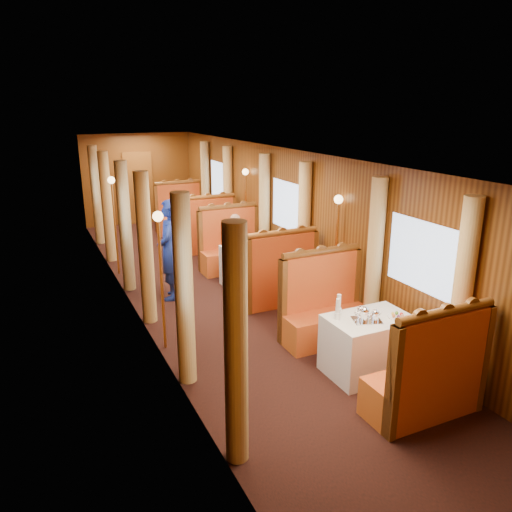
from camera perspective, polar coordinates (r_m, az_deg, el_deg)
floor at (r=9.15m, az=-4.71°, el=-4.02°), size 3.00×12.00×0.01m
ceiling at (r=8.58m, az=-5.12°, el=11.76°), size 3.00×12.00×0.01m
wall_far at (r=14.47m, az=-13.33°, el=8.55°), size 3.00×0.01×2.50m
wall_near at (r=4.11m, az=26.92°, el=-14.74°), size 3.00×0.01×2.50m
wall_left at (r=8.40m, az=-14.55°, el=2.50°), size 0.01×12.00×2.50m
wall_right at (r=9.39m, az=3.72°, el=4.53°), size 0.01×12.00×2.50m
doorway_far at (r=14.48m, az=-13.23°, el=7.56°), size 0.80×0.04×2.00m
table_near at (r=6.52m, az=12.73°, el=-9.90°), size 1.05×0.72×0.75m
banquette_near_fwd at (r=5.84m, az=18.96°, el=-13.32°), size 1.30×0.55×1.34m
banquette_near_aft at (r=7.24m, az=7.86°, el=-6.38°), size 1.30×0.55×1.34m
table_mid at (r=9.30m, az=-0.44°, el=-1.17°), size 1.05×0.72×0.75m
banquette_mid_fwd at (r=8.42m, az=2.45°, el=-2.81°), size 1.30×0.55×1.34m
banquette_mid_aft at (r=10.17m, az=-2.83°, el=0.72°), size 1.30×0.55×1.34m
table_far at (r=12.44m, az=-7.20°, el=3.42°), size 1.05×0.72×0.75m
banquette_far_fwd at (r=11.50m, az=-5.63°, el=2.59°), size 1.30×0.55×1.34m
banquette_far_aft at (r=13.38m, az=-8.58°, el=4.54°), size 1.30×0.55×1.34m
tea_tray at (r=6.26m, az=12.54°, el=-7.19°), size 0.41×0.36×0.01m
teapot_left at (r=6.21m, az=12.29°, el=-6.72°), size 0.22×0.20×0.15m
teapot_right at (r=6.23m, az=13.44°, el=-6.82°), size 0.15×0.12×0.12m
teapot_back at (r=6.30m, az=11.86°, el=-6.48°), size 0.17×0.14×0.12m
fruit_plate at (r=6.44m, az=15.87°, el=-6.63°), size 0.24×0.24×0.05m
cup_inboard at (r=6.20m, az=9.31°, el=-6.23°), size 0.08×0.08×0.26m
cup_outboard at (r=6.34m, az=9.43°, el=-5.70°), size 0.08×0.08×0.26m
rose_vase_mid at (r=9.12m, az=-0.60°, el=2.09°), size 0.06×0.06×0.36m
rose_vase_far at (r=12.34m, az=-7.52°, el=5.93°), size 0.06×0.06×0.36m
window_left_near at (r=5.09m, az=-6.87°, el=-4.20°), size 0.01×1.20×0.90m
curtain_left_near_a at (r=4.57m, az=-2.32°, el=-10.47°), size 0.22×0.22×2.35m
curtain_left_near_b at (r=5.92m, az=-8.22°, el=-4.03°), size 0.22×0.22×2.35m
window_right_near at (r=6.59m, az=18.42°, el=-0.02°), size 0.01×1.20×0.90m
curtain_right_near_a at (r=6.09m, az=22.44°, el=-4.58°), size 0.22×0.22×2.35m
curtain_right_near_b at (r=7.16m, az=13.37°, el=-0.56°), size 0.22×0.22×2.35m
window_left_mid at (r=8.36m, az=-14.55°, el=3.84°), size 0.01×1.20×0.90m
curtain_left_mid_a at (r=7.70m, az=-12.51°, el=0.76°), size 0.22×0.22×2.35m
curtain_left_mid_b at (r=9.18m, az=-14.72°, el=3.23°), size 0.22×0.22×2.35m
window_right_mid at (r=9.34m, az=3.67°, el=5.71°), size 0.01×1.20×0.90m
curtain_right_mid_a at (r=8.69m, az=5.49°, el=2.94°), size 0.22×0.22×2.35m
curtain_right_mid_b at (r=10.03m, az=0.96°, el=4.93°), size 0.22×0.22×2.35m
window_left_far at (r=11.76m, az=-17.88°, el=7.29°), size 0.01×1.20×0.90m
curtain_left_far_a at (r=11.06m, az=-16.65°, el=5.36°), size 0.22×0.22×2.35m
curtain_left_far_b at (r=12.58m, az=-17.79°, el=6.62°), size 0.22×0.22×2.35m
window_right_far at (r=12.48m, az=-4.15°, el=8.59°), size 0.01×1.20×0.90m
curtain_right_far_a at (r=11.77m, az=-3.22°, el=6.73°), size 0.22×0.22×2.35m
curtain_right_far_b at (r=13.21m, az=-5.78°, el=7.81°), size 0.22×0.22×2.35m
sconce_left_fore at (r=6.73m, az=-10.91°, el=0.35°), size 0.14×0.14×1.95m
sconce_right_fore at (r=7.86m, az=9.24°, el=2.85°), size 0.14×0.14×1.95m
sconce_left_aft at (r=10.07m, az=-15.98°, el=5.54°), size 0.14×0.14×1.95m
sconce_right_aft at (r=10.86m, az=-1.20°, el=7.00°), size 0.14×0.14×1.95m
steward at (r=8.68m, az=-9.83°, el=0.69°), size 0.65×0.76×1.75m
passenger at (r=9.86m, az=-2.30°, el=2.12°), size 0.40×0.44×0.76m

